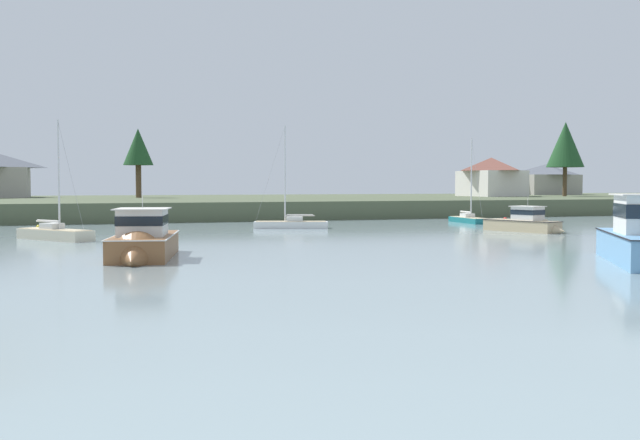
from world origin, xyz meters
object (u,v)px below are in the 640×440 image
Objects in this scene: sailboat_white at (291,226)px; cruiser_wood at (142,248)px; mooring_buoy_red at (505,219)px; sailboat_teal at (469,221)px; cruiser_sand at (529,226)px; sailboat_cream at (55,237)px; mooring_buoy_yellow at (39,227)px.

sailboat_white is 1.01× the size of cruiser_wood.
mooring_buoy_red is at bearing 36.71° from cruiser_wood.
sailboat_white reaches higher than sailboat_teal.
cruiser_wood reaches higher than cruiser_sand.
sailboat_white reaches higher than cruiser_wood.
cruiser_wood is 1.23× the size of cruiser_sand.
cruiser_sand is at bearing -4.82° from sailboat_cream.
cruiser_sand is 15.54× the size of mooring_buoy_yellow.
sailboat_teal reaches higher than mooring_buoy_yellow.
sailboat_teal is at bearing 79.76° from cruiser_sand.
mooring_buoy_red is at bearing 0.15° from mooring_buoy_yellow.
sailboat_white is 19.31× the size of mooring_buoy_yellow.
sailboat_white is at bearing 21.80° from sailboat_cream.
mooring_buoy_yellow is at bearing 154.53° from cruiser_sand.
sailboat_white is (-19.70, -3.30, 0.01)m from sailboat_teal.
sailboat_cream is 1.00× the size of sailboat_teal.
mooring_buoy_red is (46.21, 15.34, -0.13)m from sailboat_cream.
sailboat_cream is 18.10× the size of mooring_buoy_yellow.
sailboat_teal is 0.95× the size of cruiser_wood.
mooring_buoy_yellow is (-21.31, 7.39, -0.13)m from sailboat_white.
sailboat_teal is 18.09× the size of mooring_buoy_yellow.
sailboat_white reaches higher than cruiser_sand.
cruiser_wood is 34.39m from cruiser_sand.
mooring_buoy_yellow is (-1.73, 15.21, -0.13)m from sailboat_cream.
cruiser_wood is (4.68, -15.63, 0.40)m from sailboat_cream.
mooring_buoy_red is at bearing 15.75° from sailboat_white.
mooring_buoy_yellow is at bearing 101.75° from cruiser_wood.
cruiser_sand is (32.02, 12.53, -0.13)m from cruiser_wood.
sailboat_cream is at bearing -161.64° from mooring_buoy_red.
sailboat_white is at bearing 147.47° from cruiser_sand.
sailboat_teal is 41.21m from mooring_buoy_yellow.
cruiser_sand is 42.58m from mooring_buoy_yellow.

